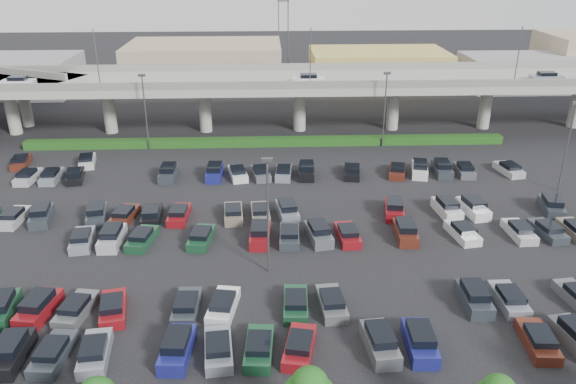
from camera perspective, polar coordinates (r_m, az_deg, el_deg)
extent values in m
plane|color=black|center=(55.30, -2.04, -3.71)|extent=(280.00, 280.00, 0.00)
cube|color=gray|center=(83.11, -2.30, 11.04)|extent=(150.00, 13.00, 1.10)
cube|color=slate|center=(76.78, -2.29, 10.79)|extent=(150.00, 0.50, 1.00)
cube|color=slate|center=(89.01, -2.32, 12.58)|extent=(150.00, 0.50, 1.00)
cylinder|color=gray|center=(91.82, -26.22, 7.35)|extent=(1.80, 1.80, 6.70)
cube|color=slate|center=(91.11, -26.58, 9.24)|extent=(2.60, 9.75, 0.50)
cylinder|color=gray|center=(87.13, -17.71, 7.90)|extent=(1.80, 1.80, 6.70)
cube|color=slate|center=(86.38, -17.97, 9.90)|extent=(2.60, 9.75, 0.50)
cylinder|color=gray|center=(84.53, -8.43, 8.30)|extent=(1.80, 1.80, 6.70)
cube|color=slate|center=(83.76, -8.56, 10.38)|extent=(2.60, 9.75, 0.50)
cylinder|color=gray|center=(84.20, 1.19, 8.49)|extent=(1.80, 1.80, 6.70)
cube|color=slate|center=(83.43, 1.21, 10.58)|extent=(2.60, 9.75, 0.50)
cylinder|color=gray|center=(86.18, 10.62, 8.45)|extent=(1.80, 1.80, 6.70)
cube|color=slate|center=(85.42, 10.78, 10.48)|extent=(2.60, 9.75, 0.50)
cylinder|color=gray|center=(90.31, 19.41, 8.20)|extent=(1.80, 1.80, 6.70)
cube|color=slate|center=(89.59, 19.68, 10.14)|extent=(2.60, 9.75, 0.50)
cylinder|color=gray|center=(96.31, 27.25, 7.83)|extent=(1.80, 1.80, 6.70)
cube|color=white|center=(86.89, -25.71, 9.96)|extent=(4.40, 1.82, 0.82)
cube|color=black|center=(86.76, -25.78, 10.37)|extent=(2.30, 1.60, 0.50)
cube|color=white|center=(80.20, 2.08, 11.28)|extent=(4.40, 1.82, 0.82)
cube|color=black|center=(80.07, 2.08, 11.72)|extent=(2.30, 1.60, 0.50)
cube|color=gray|center=(89.43, 24.75, 10.47)|extent=(4.40, 1.82, 0.82)
cube|color=black|center=(89.31, 24.82, 10.86)|extent=(2.30, 1.60, 0.50)
cylinder|color=#47474C|center=(79.33, -18.84, 12.58)|extent=(0.14, 0.14, 8.00)
cylinder|color=#47474C|center=(76.46, 2.29, 13.41)|extent=(0.14, 0.14, 8.00)
cylinder|color=#47474C|center=(83.48, 22.33, 12.59)|extent=(0.14, 0.14, 8.00)
cylinder|color=gray|center=(95.05, -25.14, 8.03)|extent=(1.60, 1.60, 6.70)
cube|color=#153C11|center=(78.16, -2.20, 5.12)|extent=(66.00, 1.60, 1.10)
cube|color=black|center=(43.05, -26.28, -14.55)|extent=(1.84, 4.41, 1.05)
cube|color=black|center=(42.58, -26.48, -13.67)|extent=(1.61, 2.61, 0.65)
cube|color=#2E343B|center=(42.10, -22.71, -14.97)|extent=(2.20, 4.54, 0.82)
cube|color=black|center=(41.58, -22.94, -14.45)|extent=(1.80, 2.43, 0.50)
cube|color=gray|center=(41.23, -19.00, -15.23)|extent=(2.30, 4.57, 0.82)
cube|color=black|center=(40.71, -19.19, -14.70)|extent=(1.85, 2.46, 0.50)
cube|color=navy|center=(39.95, -11.17, -15.44)|extent=(2.16, 4.53, 1.05)
cube|color=black|center=(39.44, -11.26, -14.51)|extent=(1.80, 2.72, 0.65)
cube|color=gray|center=(39.69, -7.08, -15.63)|extent=(2.26, 4.56, 0.82)
cube|color=black|center=(39.14, -7.15, -15.10)|extent=(1.83, 2.45, 0.50)
cube|color=#18442A|center=(39.54, -2.95, -15.62)|extent=(2.13, 4.52, 0.82)
cube|color=black|center=(38.99, -2.98, -15.09)|extent=(1.76, 2.41, 0.50)
cube|color=maroon|center=(39.59, 1.18, -15.54)|extent=(2.70, 4.68, 0.82)
cube|color=black|center=(39.04, 1.21, -15.00)|extent=(2.05, 2.59, 0.50)
cube|color=#53575B|center=(40.17, 9.32, -15.02)|extent=(2.23, 4.55, 1.05)
cube|color=black|center=(39.67, 9.40, -14.09)|extent=(1.84, 2.74, 0.65)
cube|color=navy|center=(40.78, 13.23, -14.72)|extent=(1.99, 4.47, 1.05)
cube|color=black|center=(40.28, 13.34, -13.81)|extent=(1.70, 2.66, 0.65)
cube|color=#562217|center=(43.66, 24.03, -13.69)|extent=(2.18, 4.54, 0.82)
cube|color=black|center=(43.16, 24.28, -13.17)|extent=(1.79, 2.42, 0.50)
cube|color=#18442A|center=(47.82, -27.09, -10.66)|extent=(2.31, 4.58, 1.05)
cube|color=maroon|center=(46.74, -23.98, -10.86)|extent=(2.53, 4.64, 1.05)
cube|color=black|center=(46.31, -24.14, -10.02)|extent=(2.01, 2.83, 0.65)
cube|color=#53575B|center=(45.86, -20.70, -11.15)|extent=(2.54, 4.64, 0.82)
cube|color=black|center=(45.36, -20.89, -10.63)|extent=(1.97, 2.54, 0.50)
cube|color=maroon|center=(45.07, -17.32, -11.29)|extent=(2.63, 4.67, 0.82)
cube|color=black|center=(44.56, -17.48, -10.76)|extent=(2.02, 2.57, 0.50)
cube|color=#2E343B|center=(43.96, -10.24, -11.45)|extent=(1.95, 4.45, 0.82)
cube|color=black|center=(43.44, -10.34, -10.93)|extent=(1.67, 2.35, 0.50)
cube|color=white|center=(43.66, -6.59, -11.47)|extent=(2.50, 4.64, 0.82)
cube|color=black|center=(43.14, -6.65, -10.94)|extent=(1.95, 2.53, 0.50)
cube|color=#18442A|center=(43.57, 0.78, -11.38)|extent=(2.01, 4.48, 0.82)
cube|color=black|center=(43.04, 0.80, -10.84)|extent=(1.70, 2.37, 0.50)
cube|color=#53575B|center=(43.78, 4.45, -11.26)|extent=(2.17, 4.53, 0.82)
cube|color=black|center=(43.26, 4.50, -10.73)|extent=(1.78, 2.42, 0.50)
cube|color=#2E343B|center=(46.23, 18.35, -10.30)|extent=(1.89, 4.43, 1.05)
cube|color=black|center=(45.79, 18.48, -9.44)|extent=(1.64, 2.63, 0.65)
cube|color=gray|center=(47.30, 21.50, -10.14)|extent=(1.85, 4.41, 0.82)
cube|color=black|center=(46.82, 21.71, -9.63)|extent=(1.62, 2.31, 0.50)
cube|color=gray|center=(55.63, -20.15, -4.63)|extent=(2.38, 4.60, 0.82)
cube|color=black|center=(55.18, -20.30, -4.15)|extent=(1.89, 2.49, 0.50)
cube|color=#B7B7BC|center=(54.78, -17.42, -4.54)|extent=(1.86, 4.42, 1.05)
cube|color=black|center=(54.42, -17.53, -3.78)|extent=(1.63, 2.62, 0.65)
cube|color=#18442A|center=(54.18, -14.59, -4.66)|extent=(2.54, 4.65, 0.82)
cube|color=black|center=(53.72, -14.70, -4.17)|extent=(1.97, 2.54, 0.50)
cube|color=#18442A|center=(53.26, -8.79, -4.64)|extent=(2.43, 4.62, 0.82)
cube|color=black|center=(52.79, -8.85, -4.14)|extent=(1.92, 2.51, 0.50)
cube|color=maroon|center=(52.84, -2.84, -4.47)|extent=(2.01, 4.48, 1.05)
cube|color=black|center=(52.46, -2.86, -3.68)|extent=(1.72, 2.67, 0.65)
cube|color=#2E343B|center=(52.93, 0.15, -4.52)|extent=(2.01, 4.48, 0.82)
cube|color=black|center=(52.46, 0.16, -4.02)|extent=(1.70, 2.37, 0.50)
cube|color=#53575B|center=(53.06, 3.12, -4.35)|extent=(2.56, 4.65, 1.05)
cube|color=black|center=(52.68, 3.14, -3.56)|extent=(2.03, 2.84, 0.65)
cube|color=maroon|center=(53.43, 6.07, -4.38)|extent=(2.16, 4.53, 0.82)
cube|color=black|center=(52.96, 6.12, -3.88)|extent=(1.78, 2.42, 0.50)
cube|color=#562217|center=(54.42, 11.83, -4.10)|extent=(2.03, 4.48, 1.05)
cube|color=black|center=(54.05, 11.90, -3.33)|extent=(1.73, 2.68, 0.65)
cube|color=white|center=(56.05, 17.29, -3.99)|extent=(2.50, 4.63, 0.82)
cube|color=black|center=(55.60, 17.43, -3.51)|extent=(1.95, 2.53, 0.50)
cube|color=#B7B7BC|center=(58.10, 22.43, -3.76)|extent=(1.99, 4.47, 0.82)
cube|color=black|center=(57.67, 22.60, -3.30)|extent=(1.69, 2.36, 0.50)
cube|color=#2E343B|center=(59.29, 24.85, -3.65)|extent=(2.43, 4.61, 0.82)
cube|color=black|center=(58.87, 25.03, -3.19)|extent=(1.91, 2.50, 0.50)
cube|color=slate|center=(60.58, 27.17, -3.52)|extent=(2.01, 4.47, 0.82)
cube|color=#B7B7BC|center=(62.75, -26.06, -2.39)|extent=(2.10, 4.51, 0.82)
cube|color=black|center=(62.33, -26.23, -1.95)|extent=(1.75, 2.40, 0.50)
cube|color=#2E343B|center=(61.64, -23.74, -2.29)|extent=(2.54, 4.64, 1.05)
cube|color=black|center=(61.31, -23.87, -1.60)|extent=(2.02, 2.83, 0.65)
cube|color=#2E343B|center=(59.83, -18.84, -2.28)|extent=(2.59, 4.66, 1.05)
cube|color=black|center=(59.49, -18.94, -1.56)|extent=(2.05, 2.85, 0.65)
cube|color=#562217|center=(59.14, -16.27, -2.36)|extent=(2.48, 4.63, 0.82)
cube|color=black|center=(58.71, -16.38, -1.89)|extent=(1.94, 2.52, 0.50)
cube|color=black|center=(58.53, -13.66, -2.34)|extent=(2.07, 4.50, 0.82)
cube|color=black|center=(58.09, -13.75, -1.87)|extent=(1.73, 2.39, 0.50)
cube|color=maroon|center=(58.04, -10.99, -2.32)|extent=(2.04, 4.49, 0.82)
cube|color=black|center=(57.60, -11.07, -1.84)|extent=(1.71, 2.38, 0.50)
cube|color=slate|center=(57.45, -5.56, -2.25)|extent=(2.11, 4.51, 0.82)
cube|color=black|center=(57.00, -5.60, -1.77)|extent=(1.75, 2.40, 0.50)
cube|color=slate|center=(57.35, -2.82, -2.21)|extent=(2.08, 4.50, 0.82)
cube|color=black|center=(56.90, -2.83, -1.73)|extent=(1.74, 2.39, 0.50)
cube|color=gray|center=(57.33, -0.07, -2.06)|extent=(2.42, 4.61, 1.05)
cube|color=black|center=(56.98, -0.07, -1.32)|extent=(1.95, 2.80, 0.65)
cube|color=maroon|center=(58.76, 10.72, -1.83)|extent=(2.53, 4.64, 1.05)
cube|color=black|center=(58.42, 10.78, -1.11)|extent=(2.01, 2.83, 0.65)
cube|color=white|center=(60.22, 15.83, -1.70)|extent=(2.25, 4.56, 1.05)
cube|color=black|center=(59.89, 15.91, -0.99)|extent=(1.85, 2.75, 0.65)
cube|color=white|center=(61.12, 18.28, -1.64)|extent=(2.49, 4.63, 1.05)
cube|color=black|center=(60.79, 18.38, -0.94)|extent=(1.99, 2.82, 0.65)
cube|color=#2E343B|center=(64.46, 25.17, -1.43)|extent=(2.63, 4.67, 1.05)
cube|color=black|center=(64.15, 25.30, -0.77)|extent=(2.07, 2.86, 0.65)
cube|color=#B7B7BC|center=(73.08, -24.88, 1.38)|extent=(2.06, 4.50, 0.82)
cube|color=black|center=(72.70, -25.02, 1.78)|extent=(1.73, 2.39, 0.50)
cube|color=gray|center=(72.06, -22.87, 1.43)|extent=(1.96, 4.46, 0.82)
cube|color=black|center=(71.67, -23.00, 1.84)|extent=(1.67, 2.35, 0.50)
cube|color=black|center=(71.14, -20.79, 1.49)|extent=(2.64, 4.67, 0.82)
cube|color=black|center=(70.75, -20.91, 1.90)|extent=(2.02, 2.57, 0.50)
cube|color=#2E343B|center=(68.38, -12.04, 1.79)|extent=(1.91, 4.44, 1.05)
cube|color=black|center=(68.09, -12.10, 2.43)|extent=(1.65, 2.63, 0.65)
cube|color=navy|center=(67.66, -7.44, 1.88)|extent=(1.96, 4.46, 1.05)
cube|color=black|center=(67.36, -7.48, 2.53)|extent=(1.68, 2.65, 0.65)
cube|color=white|center=(67.50, -5.11, 1.84)|extent=(2.68, 4.68, 0.82)
cube|color=black|center=(67.09, -5.14, 2.27)|extent=(2.04, 2.58, 0.50)
cube|color=#53575B|center=(67.42, -2.78, 1.88)|extent=(2.57, 4.65, 0.82)
cube|color=black|center=(67.00, -2.79, 2.32)|extent=(1.98, 2.55, 0.50)
cube|color=gray|center=(67.44, -0.44, 1.92)|extent=(2.23, 4.55, 0.82)
cube|color=black|center=(67.03, -0.44, 2.35)|extent=(1.81, 2.44, 0.50)
cube|color=black|center=(67.54, 1.89, 2.04)|extent=(2.13, 4.52, 1.05)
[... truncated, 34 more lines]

